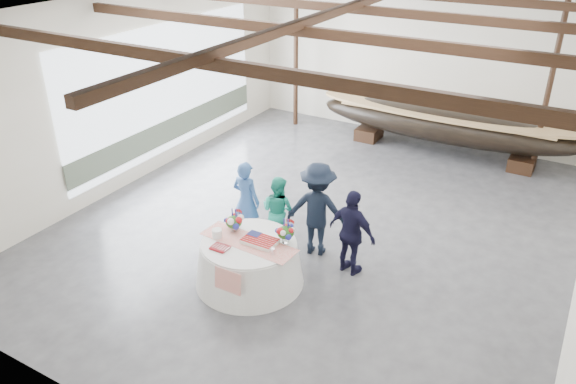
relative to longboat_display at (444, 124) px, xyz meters
The scene contains 14 objects.
floor 5.25m from the longboat_display, 102.39° to the right, with size 10.00×12.00×0.01m, color #3D3D42.
wall_back 2.02m from the longboat_display, 139.61° to the left, with size 10.00×0.02×4.50m, color silver.
wall_front 11.20m from the longboat_display, 95.74° to the right, with size 10.00×0.02×4.50m, color silver.
wall_left 8.05m from the longboat_display, 140.40° to the right, with size 0.02×12.00×4.50m, color silver.
ceiling 6.33m from the longboat_display, 102.39° to the right, with size 10.00×12.00×0.01m, color white.
pavilion_structure 5.36m from the longboat_display, 104.82° to the right, with size 9.80×11.76×4.50m.
open_bay 7.36m from the longboat_display, 146.21° to the right, with size 0.03×7.00×3.20m.
longboat_display is the anchor object (origin of this frame).
banquet_table 7.73m from the longboat_display, 99.65° to the right, with size 1.97×1.97×0.84m.
tabletop_items 7.55m from the longboat_display, 99.73° to the right, with size 1.85×1.01×0.40m.
guest_woman_blue 6.71m from the longboat_display, 109.09° to the right, with size 0.62×0.40×1.69m, color #2A4E87.
guest_woman_teal 6.38m from the longboat_display, 104.01° to the right, with size 0.71×0.55×1.46m, color teal.
guest_man_left 6.15m from the longboat_display, 96.53° to the right, with size 1.23×0.71×1.90m, color black.
guest_man_right 6.42m from the longboat_display, 88.51° to the right, with size 0.99×0.41×1.69m, color black.
Camera 1 is at (4.62, -9.48, 6.17)m, focal length 35.00 mm.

